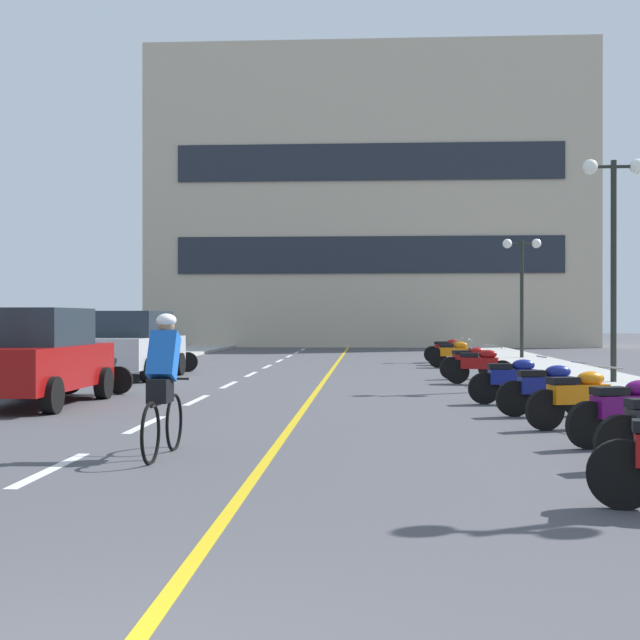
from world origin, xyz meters
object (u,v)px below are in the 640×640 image
motorcycle_9 (470,361)px  motorcycle_5 (547,388)px  motorcycle_8 (480,365)px  motorcycle_11 (455,353)px  motorcycle_4 (579,397)px  motorcycle_12 (453,352)px  parked_car_near (35,357)px  motorcycle_7 (93,372)px  street_lamp_mid (614,220)px  parked_car_mid (134,345)px  motorcycle_6 (513,379)px  motorcycle_10 (169,356)px  motorcycle_3 (628,410)px  street_lamp_far (522,269)px  cyclist_rider (163,381)px  motorcycle_13 (448,350)px

motorcycle_9 → motorcycle_5: bearing=-88.4°
motorcycle_8 → motorcycle_11: size_ratio=0.99×
motorcycle_8 → motorcycle_4: bearing=-87.7°
motorcycle_12 → motorcycle_9: bearing=-91.5°
parked_car_near → motorcycle_7: bearing=82.8°
street_lamp_mid → parked_car_mid: size_ratio=1.23×
motorcycle_7 → motorcycle_8: (8.64, 3.31, 0.00)m
motorcycle_4 → motorcycle_6: 3.76m
motorcycle_7 → motorcycle_10: same height
motorcycle_9 → motorcycle_11: bearing=89.0°
motorcycle_8 → motorcycle_3: bearing=-87.1°
street_lamp_far → cyclist_rider: 25.27m
parked_car_mid → motorcycle_10: 2.82m
motorcycle_5 → cyclist_rider: (-5.38, -4.52, 0.41)m
parked_car_near → parked_car_mid: size_ratio=0.98×
motorcycle_7 → motorcycle_13: bearing=57.7°
motorcycle_9 → motorcycle_6: bearing=-89.7°
street_lamp_far → motorcycle_3: size_ratio=2.76×
motorcycle_10 → motorcycle_13: size_ratio=0.98×
street_lamp_mid → motorcycle_12: (-2.92, 9.23, -3.50)m
motorcycle_8 → motorcycle_10: bearing=153.5°
street_lamp_far → motorcycle_10: (-11.85, -7.80, -3.02)m
motorcycle_3 → motorcycle_12: bearing=91.2°
parked_car_near → street_lamp_far: bearing=56.1°
motorcycle_3 → motorcycle_8: (-0.54, 10.54, 0.00)m
street_lamp_far → motorcycle_8: 12.91m
street_lamp_far → motorcycle_7: street_lamp_far is taller
motorcycle_11 → motorcycle_13: size_ratio=1.00×
motorcycle_4 → motorcycle_12: size_ratio=0.98×
motorcycle_11 → motorcycle_12: size_ratio=1.01×
motorcycle_5 → motorcycle_10: bearing=128.2°
motorcycle_4 → motorcycle_3: bearing=-84.2°
motorcycle_9 → motorcycle_12: size_ratio=0.98×
parked_car_near → motorcycle_13: parked_car_near is taller
motorcycle_7 → cyclist_rider: (3.49, -8.27, 0.41)m
parked_car_near → motorcycle_4: bearing=-17.7°
motorcycle_13 → street_lamp_mid: bearing=-75.2°
cyclist_rider → motorcycle_12: bearing=75.3°
motorcycle_3 → cyclist_rider: size_ratio=0.93×
motorcycle_8 → motorcycle_9: (-0.03, 1.84, 0.00)m
parked_car_mid → motorcycle_6: (9.09, -6.58, -0.44)m
motorcycle_9 → motorcycle_4: bearing=-87.9°
parked_car_mid → motorcycle_3: bearing=-51.6°
street_lamp_mid → motorcycle_6: street_lamp_mid is taller
motorcycle_6 → motorcycle_12: bearing=89.4°
motorcycle_8 → cyclist_rider: bearing=-114.0°
motorcycle_4 → motorcycle_8: bearing=92.3°
street_lamp_far → motorcycle_12: bearing=-129.8°
street_lamp_mid → motorcycle_7: street_lamp_mid is taller
motorcycle_13 → motorcycle_5: bearing=-89.7°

